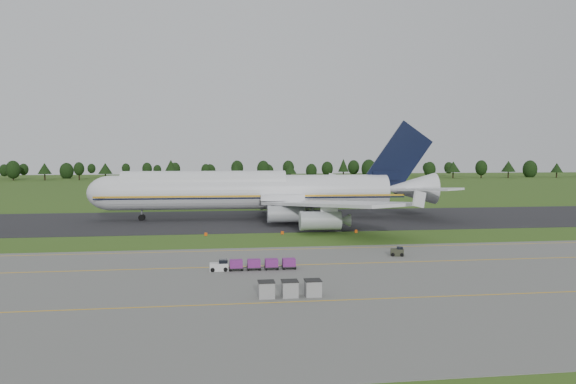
{
  "coord_description": "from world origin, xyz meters",
  "views": [
    {
      "loc": [
        -10.86,
        -93.83,
        14.73
      ],
      "look_at": [
        2.31,
        2.0,
        7.97
      ],
      "focal_mm": 35.0,
      "sensor_mm": 36.0,
      "label": 1
    }
  ],
  "objects": [
    {
      "name": "taxiway",
      "position": [
        0.0,
        28.0,
        0.04
      ],
      "size": [
        300.0,
        40.0,
        0.08
      ],
      "primitive_type": "cube",
      "color": "black",
      "rests_on": "ground"
    },
    {
      "name": "utility_cart",
      "position": [
        15.35,
        -17.53,
        0.55
      ],
      "size": [
        2.03,
        1.52,
        1.0
      ],
      "color": "#2E3122",
      "rests_on": "apron"
    },
    {
      "name": "ground",
      "position": [
        0.0,
        0.0,
        0.0
      ],
      "size": [
        600.0,
        600.0,
        0.0
      ],
      "primitive_type": "plane",
      "color": "#325218",
      "rests_on": "ground"
    },
    {
      "name": "aircraft",
      "position": [
        -0.41,
        30.02,
        6.29
      ],
      "size": [
        78.15,
        76.49,
        22.04
      ],
      "color": "silver",
      "rests_on": "ground"
    },
    {
      "name": "uld_row",
      "position": [
        -3.01,
        -37.99,
        0.9
      ],
      "size": [
        6.49,
        1.69,
        1.67
      ],
      "color": "gray",
      "rests_on": "apron"
    },
    {
      "name": "apron_markings",
      "position": [
        0.0,
        -26.98,
        0.06
      ],
      "size": [
        300.0,
        30.2,
        0.01
      ],
      "color": "#E6A30D",
      "rests_on": "apron"
    },
    {
      "name": "edge_markers",
      "position": [
        1.81,
        5.97,
        0.27
      ],
      "size": [
        27.89,
        0.3,
        0.6
      ],
      "color": "#DF4A07",
      "rests_on": "ground"
    },
    {
      "name": "baggage_train",
      "position": [
        -5.9,
        -24.35,
        0.76
      ],
      "size": [
        10.83,
        1.39,
        1.33
      ],
      "color": "silver",
      "rests_on": "apron"
    },
    {
      "name": "tree_line",
      "position": [
        -6.3,
        218.98,
        6.05
      ],
      "size": [
        526.09,
        21.67,
        11.59
      ],
      "color": "black",
      "rests_on": "ground"
    },
    {
      "name": "apron",
      "position": [
        0.0,
        -34.0,
        0.03
      ],
      "size": [
        300.0,
        52.0,
        0.06
      ],
      "primitive_type": "cube",
      "color": "#63635E",
      "rests_on": "ground"
    }
  ]
}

